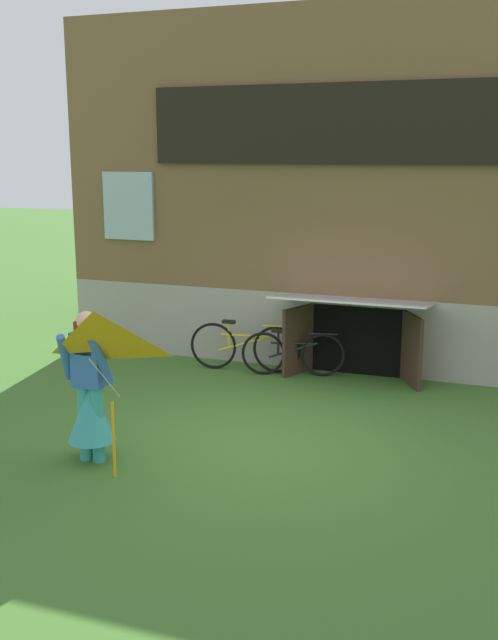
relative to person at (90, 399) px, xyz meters
The scene contains 6 objects.
ground_plane 2.11m from the person, 39.51° to the left, with size 60.00×60.00×0.00m, color #3D6B28.
log_house 7.01m from the person, 76.79° to the left, with size 8.78×5.67×5.44m.
person is the anchor object (origin of this frame).
kite 0.96m from the person, 51.48° to the right, with size 1.07×1.01×1.73m.
bicycle_black 4.02m from the person, 73.03° to the left, with size 1.54×0.43×0.72m.
bicycle_yellow 3.86m from the person, 84.16° to the left, with size 1.74×0.25×0.79m.
Camera 1 is at (2.72, -7.96, 3.35)m, focal length 41.99 mm.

